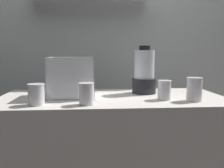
{
  "coord_description": "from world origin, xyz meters",
  "views": [
    {
      "loc": [
        -0.11,
        -1.46,
        1.17
      ],
      "look_at": [
        0.0,
        0.0,
        0.98
      ],
      "focal_mm": 38.48,
      "sensor_mm": 36.0,
      "label": 1
    }
  ],
  "objects_px": {
    "juice_cup_mango_far_left": "(36,96)",
    "juice_cup_mango_right": "(194,90)",
    "juice_cup_pomegranate_left": "(87,95)",
    "carrot_display_bin": "(72,84)",
    "blender_pitcher": "(144,73)",
    "juice_cup_carrot_middle": "(164,91)"
  },
  "relations": [
    {
      "from": "juice_cup_mango_far_left",
      "to": "juice_cup_mango_right",
      "type": "height_order",
      "value": "juice_cup_mango_right"
    },
    {
      "from": "juice_cup_pomegranate_left",
      "to": "carrot_display_bin",
      "type": "bearing_deg",
      "value": 111.72
    },
    {
      "from": "blender_pitcher",
      "to": "juice_cup_carrot_middle",
      "type": "relative_size",
      "value": 2.82
    },
    {
      "from": "carrot_display_bin",
      "to": "juice_cup_pomegranate_left",
      "type": "distance_m",
      "value": 0.27
    },
    {
      "from": "carrot_display_bin",
      "to": "juice_cup_carrot_middle",
      "type": "distance_m",
      "value": 0.57
    },
    {
      "from": "juice_cup_pomegranate_left",
      "to": "juice_cup_mango_far_left",
      "type": "bearing_deg",
      "value": 176.75
    },
    {
      "from": "juice_cup_mango_right",
      "to": "blender_pitcher",
      "type": "bearing_deg",
      "value": 129.25
    },
    {
      "from": "juice_cup_carrot_middle",
      "to": "juice_cup_mango_right",
      "type": "distance_m",
      "value": 0.17
    },
    {
      "from": "blender_pitcher",
      "to": "juice_cup_pomegranate_left",
      "type": "bearing_deg",
      "value": -138.23
    },
    {
      "from": "carrot_display_bin",
      "to": "juice_cup_pomegranate_left",
      "type": "xyz_separation_m",
      "value": [
        0.1,
        -0.25,
        -0.02
      ]
    },
    {
      "from": "blender_pitcher",
      "to": "juice_cup_mango_far_left",
      "type": "xyz_separation_m",
      "value": [
        -0.64,
        -0.32,
        -0.09
      ]
    },
    {
      "from": "juice_cup_pomegranate_left",
      "to": "juice_cup_mango_right",
      "type": "distance_m",
      "value": 0.61
    },
    {
      "from": "carrot_display_bin",
      "to": "blender_pitcher",
      "type": "bearing_deg",
      "value": 10.05
    },
    {
      "from": "blender_pitcher",
      "to": "juice_cup_carrot_middle",
      "type": "bearing_deg",
      "value": -72.81
    },
    {
      "from": "carrot_display_bin",
      "to": "juice_cup_carrot_middle",
      "type": "xyz_separation_m",
      "value": [
        0.55,
        -0.15,
        -0.03
      ]
    },
    {
      "from": "juice_cup_mango_far_left",
      "to": "carrot_display_bin",
      "type": "bearing_deg",
      "value": 55.64
    },
    {
      "from": "blender_pitcher",
      "to": "juice_cup_pomegranate_left",
      "type": "distance_m",
      "value": 0.51
    },
    {
      "from": "juice_cup_mango_far_left",
      "to": "juice_cup_mango_right",
      "type": "distance_m",
      "value": 0.87
    },
    {
      "from": "carrot_display_bin",
      "to": "blender_pitcher",
      "type": "relative_size",
      "value": 0.88
    },
    {
      "from": "blender_pitcher",
      "to": "juice_cup_mango_right",
      "type": "xyz_separation_m",
      "value": [
        0.23,
        -0.28,
        -0.07
      ]
    },
    {
      "from": "carrot_display_bin",
      "to": "blender_pitcher",
      "type": "height_order",
      "value": "blender_pitcher"
    },
    {
      "from": "juice_cup_mango_right",
      "to": "juice_cup_carrot_middle",
      "type": "bearing_deg",
      "value": 162.16
    }
  ]
}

